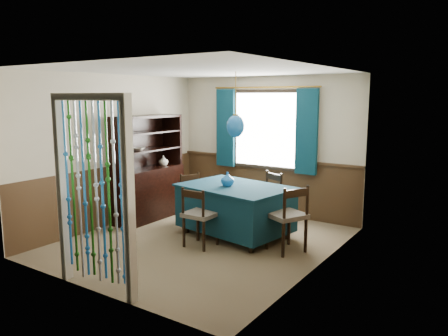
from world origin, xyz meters
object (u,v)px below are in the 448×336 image
Objects in this scene: dining_table at (235,207)px; vase_table at (228,180)px; chair_far at (266,198)px; vase_sideboard at (163,160)px; sideboard at (148,184)px; chair_left at (194,197)px; chair_right at (288,216)px; bowl_shelf at (138,149)px; pendant_lamp at (236,126)px; chair_near at (199,215)px.

vase_table is (-0.10, -0.07, 0.43)m from dining_table.
vase_sideboard is at bearing 34.79° from chair_far.
vase_sideboard is at bearing 80.32° from sideboard.
dining_table is 0.99× the size of sideboard.
sideboard is (-0.87, -0.20, 0.17)m from chair_left.
sideboard reaches higher than chair_far.
chair_left is 0.97m from vase_table.
dining_table is 1.99× the size of chair_far.
bowl_shelf is at bearing 118.43° from chair_right.
vase_table is at bearing 7.70° from bowl_shelf.
sideboard is 2.10m from pendant_lamp.
sideboard is at bearing 178.73° from vase_table.
chair_left is at bearing 164.00° from vase_table.
sideboard is (-2.78, 0.15, 0.12)m from chair_right.
chair_near reaches higher than chair_left.
chair_near is at bearing 63.04° from chair_left.
chair_left is 0.91m from sideboard.
vase_sideboard reaches higher than vase_table.
chair_left is 1.57m from pendant_lamp.
chair_near is 1.82m from bowl_shelf.
dining_table is 1.89× the size of chair_right.
pendant_lamp is at bearing 35.19° from vase_table.
chair_far is 3.95× the size of bowl_shelf.
pendant_lamp is at bearing 101.41° from chair_left.
chair_right is (0.82, -0.89, 0.02)m from chair_far.
chair_far is 4.63× the size of vase_table.
dining_table is 0.73m from chair_far.
bowl_shelf is at bearing -90.00° from vase_sideboard.
vase_table reaches higher than chair_right.
chair_right is 0.52× the size of sideboard.
dining_table is 1.95m from bowl_shelf.
bowl_shelf is at bearing -172.30° from vase_table.
chair_left is at bearing 29.56° from bowl_shelf.
bowl_shelf is (-2.72, -0.11, 0.77)m from chair_right.
pendant_lamp reaches higher than chair_left.
chair_far is 0.95× the size of chair_right.
chair_far is at bearing 27.76° from bowl_shelf.
pendant_lamp is 4.21× the size of bowl_shelf.
vase_sideboard is (0.00, 0.62, -0.26)m from bowl_shelf.
vase_sideboard reaches higher than chair_left.
chair_near is 1.96m from vase_sideboard.
vase_sideboard reaches higher than dining_table.
dining_table is at bearing -10.69° from vase_sideboard.
chair_left is 0.90× the size of chair_right.
chair_near is at bearing 140.69° from chair_right.
sideboard reaches higher than chair_near.
chair_near reaches higher than dining_table.
vase_table is at bearing 110.16° from chair_right.
bowl_shelf reaches higher than dining_table.
chair_near is 4.48× the size of vase_table.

